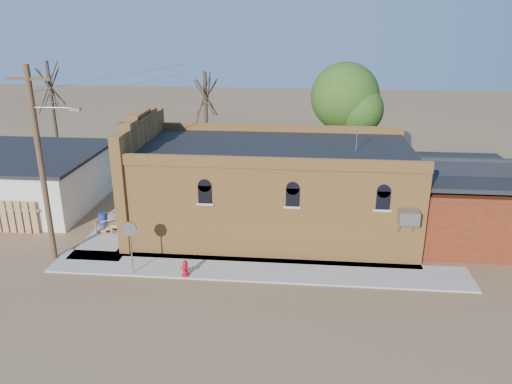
# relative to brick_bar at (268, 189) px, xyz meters

# --- Properties ---
(ground) EXTENTS (120.00, 120.00, 0.00)m
(ground) POSITION_rel_brick_bar_xyz_m (-1.64, -5.49, -2.34)
(ground) COLOR brown
(ground) RESTS_ON ground
(sidewalk_south) EXTENTS (19.00, 2.20, 0.08)m
(sidewalk_south) POSITION_rel_brick_bar_xyz_m (-0.14, -4.59, -2.30)
(sidewalk_south) COLOR #9E9991
(sidewalk_south) RESTS_ON ground
(sidewalk_west) EXTENTS (2.60, 10.00, 0.08)m
(sidewalk_west) POSITION_rel_brick_bar_xyz_m (-7.94, 0.51, -2.30)
(sidewalk_west) COLOR #9E9991
(sidewalk_west) RESTS_ON ground
(brick_bar) EXTENTS (16.40, 7.97, 6.30)m
(brick_bar) POSITION_rel_brick_bar_xyz_m (0.00, 0.00, 0.00)
(brick_bar) COLOR #C7823D
(brick_bar) RESTS_ON ground
(red_shed) EXTENTS (5.40, 6.40, 4.30)m
(red_shed) POSITION_rel_brick_bar_xyz_m (9.86, 0.01, -0.07)
(red_shed) COLOR #5A1F0F
(red_shed) RESTS_ON ground
(utility_pole) EXTENTS (3.12, 0.26, 9.00)m
(utility_pole) POSITION_rel_brick_bar_xyz_m (-9.79, -4.29, 2.43)
(utility_pole) COLOR #492D1D
(utility_pole) RESTS_ON ground
(tree_bare_near) EXTENTS (2.80, 2.80, 7.65)m
(tree_bare_near) POSITION_rel_brick_bar_xyz_m (-4.64, 7.51, 3.62)
(tree_bare_near) COLOR #443627
(tree_bare_near) RESTS_ON ground
(tree_bare_far) EXTENTS (2.80, 2.80, 8.16)m
(tree_bare_far) POSITION_rel_brick_bar_xyz_m (-15.64, 8.51, 4.02)
(tree_bare_far) COLOR #443627
(tree_bare_far) RESTS_ON ground
(tree_leafy) EXTENTS (4.40, 4.40, 8.15)m
(tree_leafy) POSITION_rel_brick_bar_xyz_m (4.36, 8.01, 3.59)
(tree_leafy) COLOR #443627
(tree_leafy) RESTS_ON ground
(fire_hydrant) EXTENTS (0.42, 0.41, 0.73)m
(fire_hydrant) POSITION_rel_brick_bar_xyz_m (-3.23, -5.50, -1.90)
(fire_hydrant) COLOR #AD0919
(fire_hydrant) RESTS_ON sidewalk_south
(stop_sign) EXTENTS (0.67, 0.20, 2.48)m
(stop_sign) POSITION_rel_brick_bar_xyz_m (-5.60, -5.49, -0.35)
(stop_sign) COLOR gray
(stop_sign) RESTS_ON sidewalk_south
(trash_barrel) EXTENTS (0.48, 0.48, 0.71)m
(trash_barrel) POSITION_rel_brick_bar_xyz_m (-8.94, -0.50, -1.90)
(trash_barrel) COLOR navy
(trash_barrel) RESTS_ON sidewalk_west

